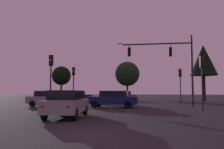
{
  "coord_description": "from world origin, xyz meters",
  "views": [
    {
      "loc": [
        1.96,
        -6.95,
        1.45
      ],
      "look_at": [
        -1.67,
        18.72,
        3.38
      ],
      "focal_mm": 36.77,
      "sensor_mm": 36.0,
      "label": 1
    }
  ],
  "objects_px": {
    "car_crossing_right": "(113,99)",
    "tree_behind_sign": "(61,76)",
    "car_crossing_left": "(49,98)",
    "tree_left_far": "(127,74)",
    "traffic_light_corner_left": "(73,78)",
    "car_nearside_lane": "(67,103)",
    "traffic_signal_mast_arm": "(169,58)",
    "car_parked_lot": "(77,96)",
    "tree_center_horizon": "(203,60)",
    "traffic_light_corner_right": "(51,71)",
    "traffic_light_median": "(180,79)",
    "car_far_lane": "(123,96)",
    "traffic_light_far_side": "(202,72)"
  },
  "relations": [
    {
      "from": "traffic_signal_mast_arm",
      "to": "traffic_light_corner_left",
      "type": "distance_m",
      "value": 10.52
    },
    {
      "from": "traffic_signal_mast_arm",
      "to": "tree_behind_sign",
      "type": "bearing_deg",
      "value": 131.68
    },
    {
      "from": "tree_behind_sign",
      "to": "tree_center_horizon",
      "type": "height_order",
      "value": "tree_center_horizon"
    },
    {
      "from": "traffic_signal_mast_arm",
      "to": "traffic_light_corner_left",
      "type": "relative_size",
      "value": 1.79
    },
    {
      "from": "car_parked_lot",
      "to": "tree_behind_sign",
      "type": "height_order",
      "value": "tree_behind_sign"
    },
    {
      "from": "traffic_light_corner_right",
      "to": "tree_center_horizon",
      "type": "relative_size",
      "value": 0.52
    },
    {
      "from": "car_parked_lot",
      "to": "car_far_lane",
      "type": "bearing_deg",
      "value": 28.26
    },
    {
      "from": "traffic_light_corner_right",
      "to": "tree_left_far",
      "type": "bearing_deg",
      "value": 80.33
    },
    {
      "from": "traffic_light_corner_left",
      "to": "car_nearside_lane",
      "type": "height_order",
      "value": "traffic_light_corner_left"
    },
    {
      "from": "tree_center_horizon",
      "to": "tree_left_far",
      "type": "bearing_deg",
      "value": 148.25
    },
    {
      "from": "car_parked_lot",
      "to": "tree_center_horizon",
      "type": "bearing_deg",
      "value": 13.69
    },
    {
      "from": "car_crossing_right",
      "to": "tree_behind_sign",
      "type": "relative_size",
      "value": 0.71
    },
    {
      "from": "traffic_light_corner_right",
      "to": "car_crossing_left",
      "type": "height_order",
      "value": "traffic_light_corner_right"
    },
    {
      "from": "car_far_lane",
      "to": "traffic_light_corner_left",
      "type": "bearing_deg",
      "value": -111.68
    },
    {
      "from": "tree_behind_sign",
      "to": "tree_center_horizon",
      "type": "xyz_separation_m",
      "value": [
        25.75,
        -7.45,
        1.67
      ]
    },
    {
      "from": "car_parked_lot",
      "to": "tree_left_far",
      "type": "height_order",
      "value": "tree_left_far"
    },
    {
      "from": "tree_center_horizon",
      "to": "tree_behind_sign",
      "type": "bearing_deg",
      "value": 163.87
    },
    {
      "from": "car_crossing_right",
      "to": "car_far_lane",
      "type": "height_order",
      "value": "same"
    },
    {
      "from": "traffic_light_corner_left",
      "to": "traffic_light_median",
      "type": "bearing_deg",
      "value": 10.68
    },
    {
      "from": "tree_left_far",
      "to": "tree_center_horizon",
      "type": "bearing_deg",
      "value": -31.75
    },
    {
      "from": "traffic_light_corner_right",
      "to": "traffic_light_far_side",
      "type": "distance_m",
      "value": 12.23
    },
    {
      "from": "tree_left_far",
      "to": "traffic_light_corner_right",
      "type": "bearing_deg",
      "value": -99.67
    },
    {
      "from": "tree_left_far",
      "to": "traffic_light_median",
      "type": "bearing_deg",
      "value": -67.61
    },
    {
      "from": "traffic_light_corner_left",
      "to": "car_crossing_right",
      "type": "xyz_separation_m",
      "value": [
        4.96,
        -3.89,
        -2.16
      ]
    },
    {
      "from": "traffic_light_median",
      "to": "car_parked_lot",
      "type": "bearing_deg",
      "value": 158.17
    },
    {
      "from": "traffic_signal_mast_arm",
      "to": "traffic_light_median",
      "type": "distance_m",
      "value": 4.56
    },
    {
      "from": "car_crossing_left",
      "to": "tree_left_far",
      "type": "bearing_deg",
      "value": 75.86
    },
    {
      "from": "car_crossing_left",
      "to": "traffic_light_corner_right",
      "type": "bearing_deg",
      "value": -64.99
    },
    {
      "from": "tree_center_horizon",
      "to": "car_parked_lot",
      "type": "bearing_deg",
      "value": -166.31
    },
    {
      "from": "traffic_light_median",
      "to": "car_crossing_left",
      "type": "height_order",
      "value": "traffic_light_median"
    },
    {
      "from": "traffic_light_corner_left",
      "to": "car_nearside_lane",
      "type": "bearing_deg",
      "value": -73.99
    },
    {
      "from": "car_crossing_left",
      "to": "car_crossing_right",
      "type": "bearing_deg",
      "value": -5.33
    },
    {
      "from": "car_crossing_right",
      "to": "car_crossing_left",
      "type": "bearing_deg",
      "value": 174.67
    },
    {
      "from": "car_nearside_lane",
      "to": "car_crossing_right",
      "type": "bearing_deg",
      "value": 79.52
    },
    {
      "from": "car_nearside_lane",
      "to": "tree_center_horizon",
      "type": "bearing_deg",
      "value": 61.11
    },
    {
      "from": "tree_left_far",
      "to": "car_nearside_lane",
      "type": "bearing_deg",
      "value": -91.87
    },
    {
      "from": "tree_behind_sign",
      "to": "tree_center_horizon",
      "type": "relative_size",
      "value": 0.75
    },
    {
      "from": "traffic_light_median",
      "to": "car_crossing_right",
      "type": "distance_m",
      "value": 9.44
    },
    {
      "from": "traffic_light_median",
      "to": "traffic_light_far_side",
      "type": "distance_m",
      "value": 8.34
    },
    {
      "from": "traffic_light_far_side",
      "to": "car_far_lane",
      "type": "bearing_deg",
      "value": 114.21
    },
    {
      "from": "traffic_light_corner_left",
      "to": "car_crossing_left",
      "type": "distance_m",
      "value": 4.18
    },
    {
      "from": "traffic_light_corner_right",
      "to": "traffic_light_far_side",
      "type": "xyz_separation_m",
      "value": [
        12.23,
        0.19,
        -0.2
      ]
    },
    {
      "from": "tree_behind_sign",
      "to": "tree_left_far",
      "type": "xyz_separation_m",
      "value": [
        13.33,
        0.24,
        0.26
      ]
    },
    {
      "from": "traffic_light_corner_right",
      "to": "traffic_light_far_side",
      "type": "relative_size",
      "value": 1.07
    },
    {
      "from": "car_crossing_right",
      "to": "tree_left_far",
      "type": "bearing_deg",
      "value": 91.1
    },
    {
      "from": "car_crossing_left",
      "to": "car_crossing_right",
      "type": "relative_size",
      "value": 0.89
    },
    {
      "from": "traffic_signal_mast_arm",
      "to": "traffic_light_corner_right",
      "type": "distance_m",
      "value": 11.35
    },
    {
      "from": "traffic_light_median",
      "to": "tree_behind_sign",
      "type": "distance_m",
      "value": 27.19
    },
    {
      "from": "car_nearside_lane",
      "to": "tree_left_far",
      "type": "xyz_separation_m",
      "value": [
        1.05,
        32.09,
        4.09
      ]
    },
    {
      "from": "traffic_light_corner_right",
      "to": "tree_behind_sign",
      "type": "xyz_separation_m",
      "value": [
        -8.84,
        26.09,
        1.43
      ]
    }
  ]
}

